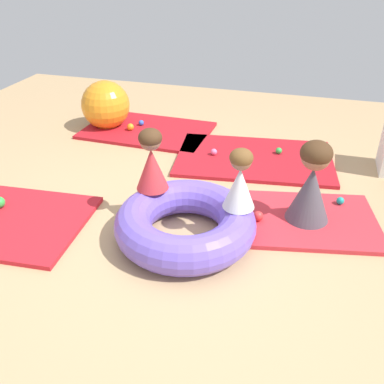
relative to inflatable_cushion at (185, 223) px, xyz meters
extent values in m
plane|color=tan|center=(-0.12, 0.15, -0.15)|extent=(8.00, 8.00, 0.00)
cube|color=red|center=(-1.58, -0.21, -0.13)|extent=(1.47, 1.13, 0.04)
cube|color=#B21923|center=(0.32, 1.63, -0.13)|extent=(1.84, 1.30, 0.04)
cube|color=#B21923|center=(-1.13, 2.07, -0.13)|extent=(1.62, 1.07, 0.04)
cube|color=red|center=(0.95, 0.52, -0.13)|extent=(1.36, 1.10, 0.04)
torus|color=#7056D1|center=(0.00, 0.00, 0.00)|extent=(1.15, 1.15, 0.30)
cone|color=white|center=(0.40, 0.13, 0.32)|extent=(0.31, 0.31, 0.34)
sphere|color=#936647|center=(0.40, 0.13, 0.56)|extent=(0.17, 0.17, 0.17)
ellipsoid|color=brown|center=(0.40, 0.13, 0.58)|extent=(0.18, 0.18, 0.14)
cone|color=red|center=(-0.36, 0.23, 0.33)|extent=(0.39, 0.39, 0.36)
sphere|color=#936647|center=(-0.36, 0.23, 0.60)|extent=(0.18, 0.18, 0.18)
ellipsoid|color=#472D19|center=(-0.36, 0.23, 0.61)|extent=(0.19, 0.19, 0.15)
cone|color=#4C4751|center=(0.95, 0.52, 0.13)|extent=(0.49, 0.49, 0.49)
sphere|color=#936647|center=(0.95, 0.52, 0.49)|extent=(0.24, 0.24, 0.24)
ellipsoid|color=#472D19|center=(0.95, 0.52, 0.51)|extent=(0.26, 0.26, 0.21)
sphere|color=green|center=(0.57, 1.78, -0.08)|extent=(0.07, 0.07, 0.07)
sphere|color=blue|center=(-1.25, 2.17, -0.08)|extent=(0.07, 0.07, 0.07)
sphere|color=red|center=(0.54, 0.37, -0.07)|extent=(0.09, 0.09, 0.09)
sphere|color=pink|center=(-0.13, 1.55, -0.08)|extent=(0.07, 0.07, 0.07)
sphere|color=teal|center=(1.23, 0.84, -0.08)|extent=(0.07, 0.07, 0.07)
sphere|color=orange|center=(-1.32, 1.98, -0.07)|extent=(0.09, 0.09, 0.09)
sphere|color=orange|center=(-1.69, 2.07, 0.16)|extent=(0.62, 0.62, 0.62)
camera|label=1|loc=(0.84, -2.77, 1.98)|focal=40.34mm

